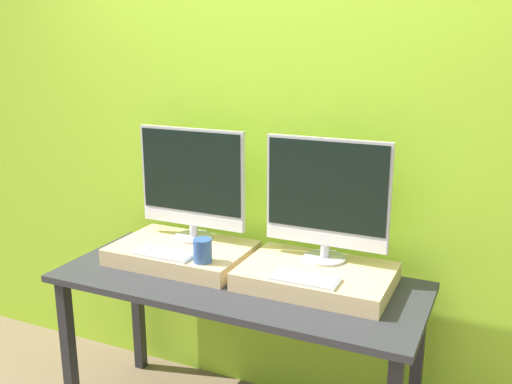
{
  "coord_description": "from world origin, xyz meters",
  "views": [
    {
      "loc": [
        1.02,
        -1.72,
        1.77
      ],
      "look_at": [
        0.0,
        0.52,
        1.11
      ],
      "focal_mm": 40.0,
      "sensor_mm": 36.0,
      "label": 1
    }
  ],
  "objects_px": {
    "monitor_right": "(327,197)",
    "keyboard_right": "(305,279)",
    "keyboard_left": "(165,254)",
    "mug": "(203,251)",
    "monitor_left": "(192,182)"
  },
  "relations": [
    {
      "from": "keyboard_left",
      "to": "mug",
      "type": "height_order",
      "value": "mug"
    },
    {
      "from": "mug",
      "to": "keyboard_right",
      "type": "height_order",
      "value": "mug"
    },
    {
      "from": "monitor_left",
      "to": "keyboard_right",
      "type": "distance_m",
      "value": 0.76
    },
    {
      "from": "monitor_left",
      "to": "keyboard_right",
      "type": "relative_size",
      "value": 2.0
    },
    {
      "from": "mug",
      "to": "keyboard_right",
      "type": "xyz_separation_m",
      "value": [
        0.47,
        0.0,
        -0.04
      ]
    },
    {
      "from": "monitor_left",
      "to": "keyboard_right",
      "type": "bearing_deg",
      "value": -20.5
    },
    {
      "from": "keyboard_left",
      "to": "mug",
      "type": "xyz_separation_m",
      "value": [
        0.19,
        0.0,
        0.04
      ]
    },
    {
      "from": "monitor_left",
      "to": "monitor_right",
      "type": "height_order",
      "value": "same"
    },
    {
      "from": "mug",
      "to": "keyboard_right",
      "type": "distance_m",
      "value": 0.47
    },
    {
      "from": "mug",
      "to": "monitor_right",
      "type": "relative_size",
      "value": 0.19
    },
    {
      "from": "keyboard_left",
      "to": "keyboard_right",
      "type": "relative_size",
      "value": 1.0
    },
    {
      "from": "keyboard_right",
      "to": "mug",
      "type": "bearing_deg",
      "value": 180.0
    },
    {
      "from": "keyboard_right",
      "to": "monitor_left",
      "type": "bearing_deg",
      "value": 159.5
    },
    {
      "from": "monitor_right",
      "to": "keyboard_right",
      "type": "xyz_separation_m",
      "value": [
        -0.0,
        -0.25,
        -0.27
      ]
    },
    {
      "from": "monitor_left",
      "to": "keyboard_left",
      "type": "height_order",
      "value": "monitor_left"
    }
  ]
}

